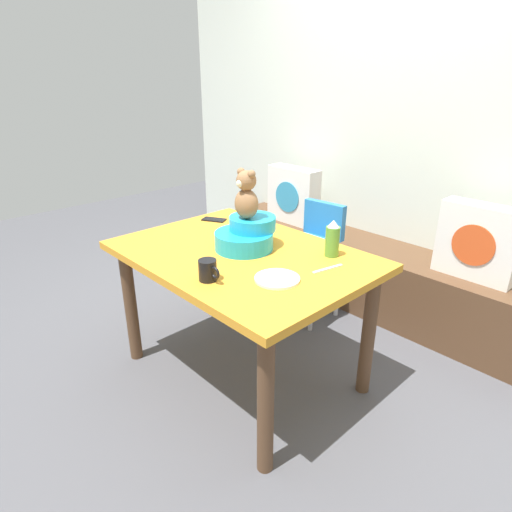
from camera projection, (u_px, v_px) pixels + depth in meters
The scene contains 14 objects.
ground_plane at pixel (243, 372), 2.48m from camera, with size 8.00×8.00×0.00m, color #4C4C51.
back_wall at pixel (405, 118), 2.91m from camera, with size 4.40×0.10×2.60m, color silver.
window_bench at pixel (367, 274), 3.16m from camera, with size 2.60×0.44×0.46m, color brown.
pillow_floral_left at pixel (293, 195), 3.45m from camera, with size 0.44×0.15×0.44m.
pillow_floral_right at pixel (478, 242), 2.49m from camera, with size 0.44×0.15×0.44m.
dining_table at pixel (242, 271), 2.24m from camera, with size 1.28×0.92×0.74m.
highchair at pixel (312, 245), 2.88m from camera, with size 0.34×0.47×0.79m.
infant_seat_teal at pixel (247, 235), 2.22m from camera, with size 0.30×0.33×0.16m.
teddy_bear at pixel (246, 196), 2.14m from camera, with size 0.13×0.12×0.25m.
ketchup_bottle at pixel (332, 239), 2.12m from camera, with size 0.07×0.07×0.18m.
coffee_mug at pixel (208, 270), 1.88m from camera, with size 0.12×0.08×0.09m.
dinner_plate_near at pixel (277, 279), 1.90m from camera, with size 0.20×0.20×0.01m, color white.
cell_phone at pixel (214, 220), 2.67m from camera, with size 0.07×0.14×0.01m, color black.
table_fork at pixel (328, 269), 2.00m from camera, with size 0.02×0.17×0.01m, color silver.
Camera 1 is at (1.53, -1.34, 1.57)m, focal length 30.48 mm.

